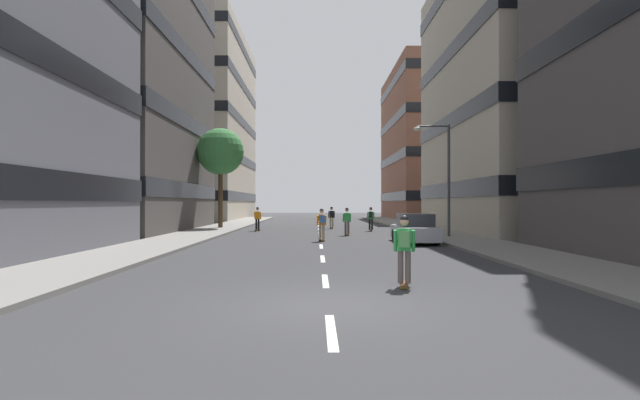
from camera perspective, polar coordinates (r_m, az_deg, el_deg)
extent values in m
plane|color=#333335|center=(32.11, -0.04, -4.06)|extent=(133.82, 133.82, 0.00)
cube|color=gray|center=(35.70, -12.76, -3.56)|extent=(3.52, 61.34, 0.14)
cube|color=gray|center=(35.81, 12.58, -3.55)|extent=(3.52, 61.34, 0.14)
cube|color=silver|center=(8.02, 1.35, -15.39)|extent=(0.16, 2.20, 0.01)
cube|color=silver|center=(12.91, 0.63, -9.62)|extent=(0.16, 2.20, 0.01)
cube|color=silver|center=(17.86, 0.32, -7.03)|extent=(0.16, 2.20, 0.01)
cube|color=silver|center=(22.84, 0.15, -5.57)|extent=(0.16, 2.20, 0.01)
cube|color=silver|center=(27.82, 0.03, -4.63)|extent=(0.16, 2.20, 0.01)
cube|color=silver|center=(32.81, -0.04, -3.97)|extent=(0.16, 2.20, 0.01)
cube|color=silver|center=(37.80, -0.10, -3.49)|extent=(0.16, 2.20, 0.01)
cube|color=silver|center=(42.79, -0.15, -3.12)|extent=(0.16, 2.20, 0.01)
cube|color=silver|center=(47.79, -0.18, -2.83)|extent=(0.16, 2.20, 0.01)
cube|color=silver|center=(52.78, -0.21, -2.59)|extent=(0.16, 2.20, 0.01)
cube|color=silver|center=(57.78, -0.23, -2.40)|extent=(0.16, 2.20, 0.01)
cube|color=#4C4744|center=(40.46, -27.20, 14.50)|extent=(16.55, 17.67, 24.83)
cube|color=black|center=(39.13, -27.24, 1.01)|extent=(16.67, 17.79, 1.10)
cube|color=black|center=(39.55, -27.22, 8.22)|extent=(16.67, 17.79, 1.10)
cube|color=black|center=(40.59, -27.20, 15.17)|extent=(16.67, 17.79, 1.10)
cube|color=#BCB29E|center=(65.02, -16.37, 8.34)|extent=(16.55, 23.03, 23.75)
cube|color=black|center=(64.28, -16.38, 0.36)|extent=(16.67, 23.15, 1.10)
cube|color=black|center=(64.51, -16.37, 4.58)|extent=(16.67, 23.15, 1.10)
cube|color=black|center=(65.09, -16.37, 8.75)|extent=(16.67, 23.15, 1.10)
cube|color=black|center=(66.00, -16.36, 12.83)|extent=(16.67, 23.15, 1.10)
cube|color=black|center=(67.24, -16.35, 16.77)|extent=(16.67, 23.15, 1.10)
cube|color=#BCB29E|center=(40.15, 26.90, 11.19)|extent=(16.55, 18.91, 20.17)
cube|color=black|center=(39.35, 26.92, 1.07)|extent=(16.67, 19.03, 1.10)
cube|color=black|center=(39.79, 26.91, 8.35)|extent=(16.67, 19.03, 1.10)
cube|color=black|center=(40.86, 26.89, 15.35)|extent=(16.67, 19.03, 1.10)
cube|color=brown|center=(64.85, 15.84, 6.36)|extent=(16.55, 19.94, 19.26)
cube|color=black|center=(64.42, 15.85, 0.39)|extent=(16.67, 20.06, 1.10)
cube|color=black|center=(64.66, 15.84, 4.67)|extent=(16.67, 20.06, 1.10)
cube|color=black|center=(65.25, 15.84, 8.88)|extent=(16.67, 20.06, 1.10)
cube|color=black|center=(66.19, 15.83, 13.00)|extent=(16.67, 20.06, 1.10)
cube|color=#B2B7BF|center=(25.27, 11.22, -3.86)|extent=(1.80, 4.40, 0.70)
cube|color=#2D3338|center=(25.09, 11.29, -2.35)|extent=(1.60, 2.10, 0.64)
cylinder|color=black|center=(26.56, 8.89, -4.14)|extent=(0.22, 0.64, 0.64)
cylinder|color=black|center=(26.87, 12.27, -4.10)|extent=(0.22, 0.64, 0.64)
cylinder|color=black|center=(23.71, 10.04, -4.60)|extent=(0.22, 0.64, 0.64)
cylinder|color=black|center=(24.06, 13.80, -4.54)|extent=(0.22, 0.64, 0.64)
cylinder|color=#4C3823|center=(38.56, -11.81, 0.29)|extent=(0.36, 0.36, 4.72)
sphere|color=#387A3D|center=(38.78, -11.80, 5.69)|extent=(3.69, 3.69, 3.69)
cylinder|color=#3F3F44|center=(28.69, 15.15, 2.28)|extent=(0.16, 0.16, 6.50)
cylinder|color=#3F3F44|center=(28.78, 13.39, 8.58)|extent=(1.80, 0.10, 0.10)
ellipsoid|color=silver|center=(28.56, 11.62, 8.34)|extent=(0.50, 0.30, 0.24)
cube|color=brown|center=(12.17, 10.04, -9.81)|extent=(0.37, 0.92, 0.02)
cylinder|color=#D8BF4C|center=(12.49, 10.06, -9.78)|extent=(0.19, 0.10, 0.07)
cylinder|color=#D8BF4C|center=(11.86, 10.02, -10.29)|extent=(0.19, 0.10, 0.07)
cylinder|color=#594C47|center=(12.11, 9.61, -7.89)|extent=(0.16, 0.16, 0.80)
cylinder|color=#594C47|center=(12.10, 10.47, -7.89)|extent=(0.16, 0.16, 0.80)
cube|color=green|center=(12.04, 10.03, -4.70)|extent=(0.35, 0.26, 0.55)
cylinder|color=green|center=(12.09, 8.99, -4.81)|extent=(0.13, 0.24, 0.55)
cylinder|color=green|center=(12.09, 11.08, -4.81)|extent=(0.13, 0.24, 0.55)
sphere|color=tan|center=(12.03, 10.03, -2.53)|extent=(0.22, 0.22, 0.22)
sphere|color=black|center=(12.03, 10.03, -2.30)|extent=(0.21, 0.21, 0.21)
cube|color=#4C8C4C|center=(11.85, 10.03, -4.63)|extent=(0.29, 0.21, 0.40)
cube|color=brown|center=(30.43, 3.24, -4.11)|extent=(0.29, 0.92, 0.02)
cylinder|color=#D8BF4C|center=(30.74, 3.14, -4.16)|extent=(0.19, 0.09, 0.07)
cylinder|color=#D8BF4C|center=(30.11, 3.34, -4.24)|extent=(0.19, 0.09, 0.07)
cylinder|color=#594C47|center=(30.39, 3.07, -3.34)|extent=(0.15, 0.15, 0.80)
cylinder|color=#594C47|center=(30.42, 3.41, -3.33)|extent=(0.15, 0.15, 0.80)
cube|color=green|center=(30.37, 3.24, -2.06)|extent=(0.34, 0.23, 0.55)
cylinder|color=green|center=(30.39, 2.82, -2.12)|extent=(0.11, 0.24, 0.55)
cylinder|color=green|center=(30.46, 3.63, -2.11)|extent=(0.11, 0.24, 0.55)
sphere|color=#997051|center=(30.38, 3.23, -1.21)|extent=(0.22, 0.22, 0.22)
sphere|color=black|center=(30.38, 3.23, -1.11)|extent=(0.21, 0.21, 0.21)
cube|color=brown|center=(38.46, 1.39, -3.32)|extent=(0.25, 0.91, 0.02)
cylinder|color=#D8BF4C|center=(38.78, 1.35, -3.37)|extent=(0.18, 0.08, 0.07)
cylinder|color=#D8BF4C|center=(38.14, 1.44, -3.42)|extent=(0.18, 0.08, 0.07)
cylinder|color=tan|center=(38.43, 1.26, -2.71)|extent=(0.15, 0.15, 0.80)
cylinder|color=tan|center=(38.45, 1.53, -2.71)|extent=(0.15, 0.15, 0.80)
cube|color=black|center=(38.42, 1.39, -1.70)|extent=(0.33, 0.22, 0.55)
cylinder|color=black|center=(38.45, 1.06, -1.74)|extent=(0.10, 0.23, 0.55)
cylinder|color=black|center=(38.49, 1.71, -1.74)|extent=(0.10, 0.23, 0.55)
sphere|color=#997051|center=(38.43, 1.39, -1.02)|extent=(0.22, 0.22, 0.22)
sphere|color=black|center=(38.43, 1.39, -0.95)|extent=(0.21, 0.21, 0.21)
cube|color=brown|center=(25.91, 0.21, -4.77)|extent=(0.38, 0.92, 0.02)
cylinder|color=#D8BF4C|center=(26.23, 0.06, -4.82)|extent=(0.19, 0.10, 0.07)
cylinder|color=#D8BF4C|center=(25.60, 0.36, -4.93)|extent=(0.19, 0.10, 0.07)
cylinder|color=tan|center=(25.86, 0.01, -3.86)|extent=(0.17, 0.17, 0.80)
cylinder|color=tan|center=(25.90, 0.40, -3.86)|extent=(0.17, 0.17, 0.80)
cube|color=orange|center=(25.85, 0.21, -2.37)|extent=(0.35, 0.26, 0.55)
cylinder|color=orange|center=(25.85, -0.29, -2.43)|extent=(0.13, 0.24, 0.55)
cylinder|color=orange|center=(25.95, 0.66, -2.42)|extent=(0.13, 0.24, 0.55)
sphere|color=tan|center=(25.86, 0.20, -1.36)|extent=(0.22, 0.22, 0.22)
sphere|color=black|center=(25.86, 0.20, -1.25)|extent=(0.21, 0.21, 0.21)
cube|color=#3F72BF|center=(25.67, 0.29, -2.31)|extent=(0.29, 0.21, 0.40)
cube|color=brown|center=(35.39, 6.09, -3.58)|extent=(0.29, 0.92, 0.02)
cylinder|color=#D8BF4C|center=(35.71, 6.09, -3.62)|extent=(0.19, 0.09, 0.07)
cylinder|color=#D8BF4C|center=(35.07, 6.10, -3.68)|extent=(0.19, 0.09, 0.07)
cylinder|color=black|center=(35.37, 5.95, -2.91)|extent=(0.15, 0.15, 0.80)
cylinder|color=black|center=(35.37, 6.24, -2.91)|extent=(0.15, 0.15, 0.80)
cube|color=green|center=(35.34, 6.09, -1.82)|extent=(0.34, 0.23, 0.55)
cylinder|color=green|center=(35.39, 5.74, -1.86)|extent=(0.11, 0.24, 0.55)
cylinder|color=green|center=(35.40, 6.45, -1.86)|extent=(0.11, 0.24, 0.55)
sphere|color=#997051|center=(35.36, 6.09, -1.08)|extent=(0.22, 0.22, 0.22)
sphere|color=black|center=(35.36, 6.09, -1.00)|extent=(0.21, 0.21, 0.21)
cube|color=black|center=(35.16, 6.10, -1.78)|extent=(0.27, 0.19, 0.40)
cube|color=brown|center=(35.56, -7.49, -3.56)|extent=(0.39, 0.92, 0.02)
cylinder|color=#D8BF4C|center=(35.86, -7.32, -3.61)|extent=(0.19, 0.11, 0.07)
cylinder|color=#D8BF4C|center=(35.26, -7.66, -3.67)|extent=(0.19, 0.11, 0.07)
cylinder|color=black|center=(35.56, -7.63, -2.90)|extent=(0.17, 0.17, 0.80)
cylinder|color=black|center=(35.51, -7.35, -2.90)|extent=(0.17, 0.17, 0.80)
cube|color=orange|center=(35.51, -7.49, -1.81)|extent=(0.36, 0.26, 0.55)
cylinder|color=orange|center=(35.63, -7.80, -1.85)|extent=(0.14, 0.24, 0.55)
cylinder|color=orange|center=(35.49, -7.13, -1.86)|extent=(0.14, 0.24, 0.55)
sphere|color=tan|center=(35.52, -7.48, -1.08)|extent=(0.22, 0.22, 0.22)
sphere|color=black|center=(35.52, -7.48, -1.00)|extent=(0.21, 0.21, 0.21)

